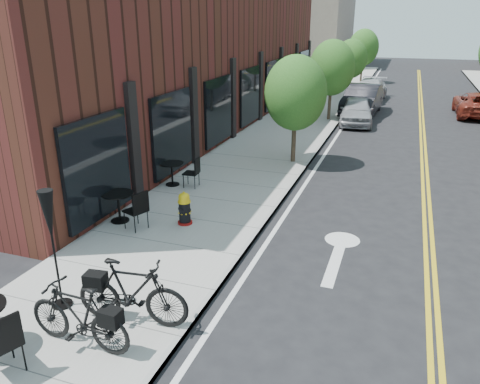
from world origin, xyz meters
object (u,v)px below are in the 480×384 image
at_px(parked_car_a, 357,111).
at_px(parked_car_c, 370,90).
at_px(bicycle_right, 132,293).
at_px(bistro_set_c, 172,171).
at_px(fire_hydrant, 184,209).
at_px(patio_umbrella, 50,225).
at_px(bistro_set_b, 118,203).
at_px(parked_car_b, 362,100).
at_px(bicycle_left, 78,316).
at_px(parked_car_far, 477,104).

distance_m(parked_car_a, parked_car_c, 7.53).
height_order(bicycle_right, bistro_set_c, bicycle_right).
xyz_separation_m(fire_hydrant, patio_umbrella, (-0.55, -4.06, 1.21)).
bearing_deg(parked_car_a, fire_hydrant, -105.89).
bearing_deg(parked_car_a, bistro_set_b, -111.73).
xyz_separation_m(parked_car_b, parked_car_c, (0.00, 4.83, -0.14)).
relative_size(fire_hydrant, parked_car_c, 0.19).
bearing_deg(bistro_set_b, parked_car_c, 99.54).
bearing_deg(bistro_set_b, bistro_set_c, 110.76).
bearing_deg(bicycle_left, bistro_set_c, -161.49).
relative_size(parked_car_b, parked_car_far, 1.05).
bearing_deg(fire_hydrant, bistro_set_b, -160.71).
bearing_deg(bistro_set_c, bistro_set_b, -93.87).
height_order(bicycle_right, parked_car_c, parked_car_c).
distance_m(bicycle_left, parked_car_c, 26.73).
bearing_deg(bicycle_right, parked_car_a, -12.74).
xyz_separation_m(bistro_set_c, parked_car_far, (10.36, 15.86, 0.06)).
bearing_deg(bicycle_right, parked_car_b, -12.04).
bearing_deg(bistro_set_c, fire_hydrant, -60.75).
height_order(bicycle_left, parked_car_far, parked_car_far).
relative_size(bicycle_left, parked_car_a, 0.48).
distance_m(parked_car_b, parked_car_c, 4.84).
bearing_deg(bicycle_left, parked_car_a, 175.57).
xyz_separation_m(bistro_set_b, parked_car_c, (4.40, 22.18, 0.04)).
bearing_deg(parked_car_b, parked_car_c, 93.58).
bearing_deg(parked_car_c, bicycle_right, -89.87).
height_order(bicycle_left, bistro_set_b, bicycle_left).
height_order(bicycle_left, bicycle_right, bicycle_right).
xyz_separation_m(bistro_set_b, parked_car_b, (4.40, 17.35, 0.18)).
height_order(parked_car_a, parked_car_c, parked_car_a).
bearing_deg(bistro_set_b, patio_umbrella, -52.21).
bearing_deg(patio_umbrella, parked_car_b, 81.09).
height_order(bicycle_left, patio_umbrella, patio_umbrella).
height_order(fire_hydrant, bistro_set_b, bistro_set_b).
distance_m(bistro_set_b, parked_car_a, 15.29).
distance_m(fire_hydrant, patio_umbrella, 4.27).
xyz_separation_m(bistro_set_b, bistro_set_c, (0.00, 2.98, -0.04)).
xyz_separation_m(parked_car_a, parked_car_far, (5.96, 4.19, -0.02)).
relative_size(bistro_set_b, parked_car_b, 0.39).
bearing_deg(parked_car_far, parked_car_c, -30.14).
distance_m(bicycle_right, parked_car_a, 18.37).
height_order(bicycle_right, parked_car_far, bicycle_right).
height_order(bistro_set_b, parked_car_far, parked_car_far).
height_order(bistro_set_b, bistro_set_c, bistro_set_b).
bearing_deg(bicycle_right, bicycle_left, 142.48).
relative_size(bistro_set_c, parked_car_a, 0.45).
distance_m(bicycle_left, bistro_set_b, 4.96).
bearing_deg(bicycle_right, fire_hydrant, 6.36).
xyz_separation_m(bistro_set_c, patio_umbrella, (1.11, -6.61, 1.16)).
bearing_deg(parked_car_far, parked_car_b, 13.20).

